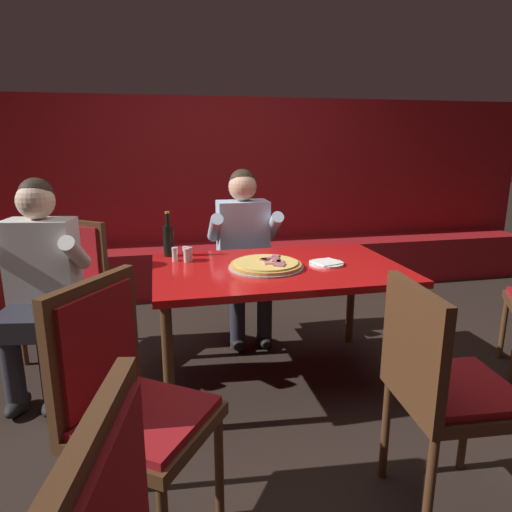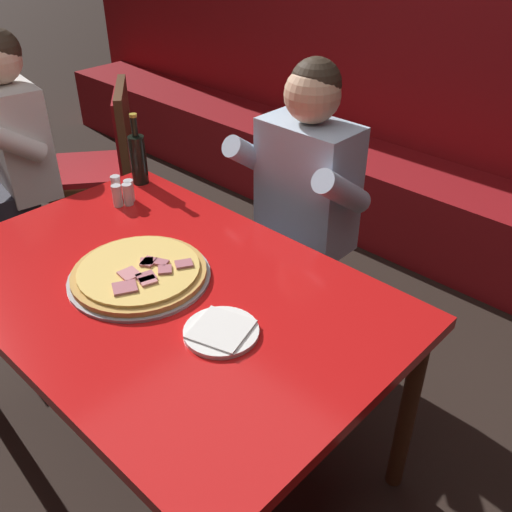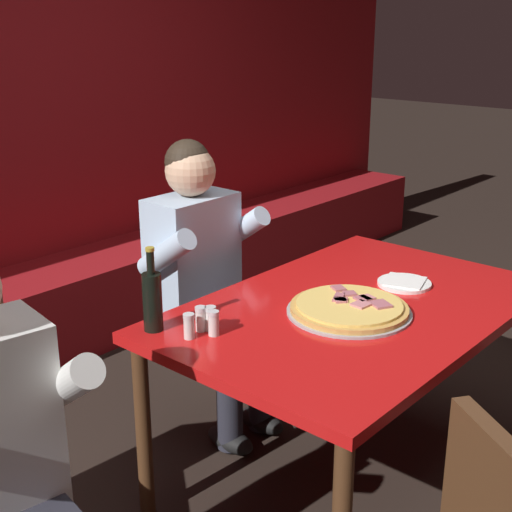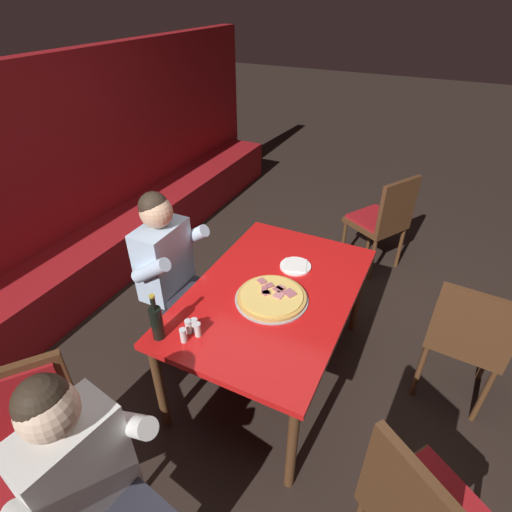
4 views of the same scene
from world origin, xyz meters
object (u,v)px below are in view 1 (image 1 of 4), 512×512
main_dining_table (278,277)px  diner_standing_companion (38,280)px  beer_bottle (168,239)px  shaker_parmesan (186,254)px  shaker_oregano (190,255)px  shaker_black_pepper (187,256)px  pizza (266,265)px  plate_white_paper (326,263)px  dining_chair_far_right (125,396)px  dining_chair_far_left (440,380)px  dining_chair_by_booth (70,279)px  diner_seated_blue_shirt (245,247)px  shaker_red_pepper_flakes (175,255)px

main_dining_table → diner_standing_companion: size_ratio=1.16×
beer_bottle → shaker_parmesan: size_ratio=3.40×
shaker_oregano → shaker_black_pepper: 0.04m
shaker_parmesan → shaker_oregano: size_ratio=1.00×
pizza → shaker_oregano: size_ratio=5.18×
plate_white_paper → shaker_parmesan: size_ratio=2.44×
shaker_oregano → shaker_black_pepper: same height
pizza → dining_chair_far_right: size_ratio=0.44×
dining_chair_far_right → shaker_oregano: bearing=75.4°
dining_chair_far_right → dining_chair_far_left: 1.19m
plate_white_paper → shaker_parmesan: shaker_parmesan is taller
shaker_black_pepper → plate_white_paper: bearing=-16.3°
dining_chair_far_right → dining_chair_far_left: bearing=-5.9°
dining_chair_far_right → plate_white_paper: bearing=41.3°
dining_chair_far_left → beer_bottle: bearing=122.3°
shaker_black_pepper → dining_chair_by_booth: size_ratio=0.09×
pizza → plate_white_paper: (0.38, -0.01, -0.01)m
diner_standing_companion → dining_chair_by_booth: bearing=81.5°
plate_white_paper → dining_chair_by_booth: bearing=157.3°
shaker_parmesan → diner_seated_blue_shirt: bearing=43.0°
pizza → shaker_red_pepper_flakes: size_ratio=5.18×
plate_white_paper → shaker_red_pepper_flakes: size_ratio=2.44×
plate_white_paper → shaker_oregano: bearing=161.1°
shaker_black_pepper → diner_standing_companion: 0.85m
main_dining_table → dining_chair_far_right: bearing=-129.2°
plate_white_paper → dining_chair_far_right: 1.52m
shaker_black_pepper → dining_chair_far_right: size_ratio=0.09×
shaker_black_pepper → diner_seated_blue_shirt: (0.46, 0.49, -0.08)m
plate_white_paper → shaker_oregano: (-0.80, 0.28, 0.03)m
diner_seated_blue_shirt → dining_chair_far_left: bearing=-77.5°
shaker_red_pepper_flakes → dining_chair_far_left: bearing=-56.1°
dining_chair_far_left → shaker_parmesan: bearing=121.7°
pizza → dining_chair_far_right: bearing=-127.1°
diner_seated_blue_shirt → dining_chair_far_left: 1.90m
plate_white_paper → diner_seated_blue_shirt: size_ratio=0.16×
shaker_red_pepper_flakes → shaker_oregano: 0.09m
beer_bottle → dining_chair_far_right: beer_bottle is taller
dining_chair_by_booth → shaker_oregano: bearing=-26.4°
pizza → dining_chair_far_left: (0.42, -1.12, -0.18)m
shaker_red_pepper_flakes → dining_chair_by_booth: bearing=151.4°
main_dining_table → dining_chair_far_left: 1.20m
shaker_parmesan → dining_chair_far_left: size_ratio=0.09×
shaker_parmesan → diner_seated_blue_shirt: diner_seated_blue_shirt is taller
main_dining_table → beer_bottle: bearing=148.0°
dining_chair_far_right → diner_standing_companion: diner_standing_companion is taller
plate_white_paper → shaker_black_pepper: shaker_black_pepper is taller
shaker_oregano → dining_chair_far_left: (0.85, -1.39, -0.20)m
shaker_parmesan → diner_standing_companion: 0.86m
shaker_parmesan → diner_seated_blue_shirt: (0.47, 0.43, -0.08)m
diner_seated_blue_shirt → dining_chair_far_right: (-0.77, -1.73, -0.12)m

